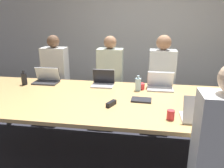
# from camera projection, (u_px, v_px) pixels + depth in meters

# --- Properties ---
(ground_plane) EXTENTS (24.00, 24.00, 0.00)m
(ground_plane) POSITION_uv_depth(u_px,v_px,m) (146.00, 156.00, 2.75)
(ground_plane) COLOR #2D2D38
(curtain_wall) EXTENTS (12.00, 0.06, 2.80)m
(curtain_wall) POSITION_uv_depth(u_px,v_px,m) (150.00, 31.00, 4.35)
(curtain_wall) COLOR beige
(curtain_wall) RESTS_ON ground_plane
(conference_table) EXTENTS (4.79, 1.38, 0.75)m
(conference_table) POSITION_uv_depth(u_px,v_px,m) (149.00, 104.00, 2.54)
(conference_table) COLOR tan
(conference_table) RESTS_ON ground_plane
(laptop_near_midright) EXTENTS (0.32, 0.26, 0.26)m
(laptop_near_midright) POSITION_uv_depth(u_px,v_px,m) (200.00, 114.00, 2.00)
(laptop_near_midright) COLOR silver
(laptop_near_midright) RESTS_ON conference_table
(person_near_midright) EXTENTS (0.40, 0.24, 1.41)m
(person_near_midright) POSITION_uv_depth(u_px,v_px,m) (221.00, 162.00, 1.57)
(person_near_midright) COLOR #2D2D38
(person_near_midright) RESTS_ON ground_plane
(cup_near_midright) EXTENTS (0.07, 0.07, 0.09)m
(cup_near_midright) POSITION_uv_depth(u_px,v_px,m) (171.00, 115.00, 2.06)
(cup_near_midright) COLOR red
(cup_near_midright) RESTS_ON conference_table
(laptop_far_center) EXTENTS (0.34, 0.24, 0.24)m
(laptop_far_center) POSITION_uv_depth(u_px,v_px,m) (160.00, 84.00, 2.92)
(laptop_far_center) COLOR #B7B7BC
(laptop_far_center) RESTS_ON conference_table
(person_far_center) EXTENTS (0.40, 0.24, 1.43)m
(person_far_center) POSITION_uv_depth(u_px,v_px,m) (161.00, 82.00, 3.43)
(person_far_center) COLOR #2D2D38
(person_far_center) RESTS_ON ground_plane
(cup_far_center) EXTENTS (0.09, 0.09, 0.08)m
(cup_far_center) POSITION_uv_depth(u_px,v_px,m) (141.00, 86.00, 2.91)
(cup_far_center) COLOR red
(cup_far_center) RESTS_ON conference_table
(bottle_far_center) EXTENTS (0.08, 0.08, 0.20)m
(bottle_far_center) POSITION_uv_depth(u_px,v_px,m) (138.00, 84.00, 2.85)
(bottle_far_center) COLOR #ADD1E0
(bottle_far_center) RESTS_ON conference_table
(laptop_far_left) EXTENTS (0.36, 0.23, 0.23)m
(laptop_far_left) POSITION_uv_depth(u_px,v_px,m) (47.00, 78.00, 3.20)
(laptop_far_left) COLOR #333338
(laptop_far_left) RESTS_ON conference_table
(person_far_left) EXTENTS (0.40, 0.24, 1.40)m
(person_far_left) POSITION_uv_depth(u_px,v_px,m) (56.00, 79.00, 3.68)
(person_far_left) COLOR #2D2D38
(person_far_left) RESTS_ON ground_plane
(bottle_far_left) EXTENTS (0.08, 0.08, 0.20)m
(bottle_far_left) POSITION_uv_depth(u_px,v_px,m) (24.00, 79.00, 3.09)
(bottle_far_left) COLOR black
(bottle_far_left) RESTS_ON conference_table
(laptop_far_midleft) EXTENTS (0.31, 0.22, 0.22)m
(laptop_far_midleft) POSITION_uv_depth(u_px,v_px,m) (103.00, 81.00, 3.06)
(laptop_far_midleft) COLOR #B7B7BC
(laptop_far_midleft) RESTS_ON conference_table
(person_far_midleft) EXTENTS (0.40, 0.24, 1.40)m
(person_far_midleft) POSITION_uv_depth(u_px,v_px,m) (110.00, 81.00, 3.56)
(person_far_midleft) COLOR #2D2D38
(person_far_midleft) RESTS_ON ground_plane
(stapler) EXTENTS (0.10, 0.16, 0.05)m
(stapler) POSITION_uv_depth(u_px,v_px,m) (111.00, 104.00, 2.37)
(stapler) COLOR black
(stapler) RESTS_ON conference_table
(notebook) EXTENTS (0.24, 0.16, 0.02)m
(notebook) POSITION_uv_depth(u_px,v_px,m) (141.00, 100.00, 2.52)
(notebook) COLOR #232328
(notebook) RESTS_ON conference_table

